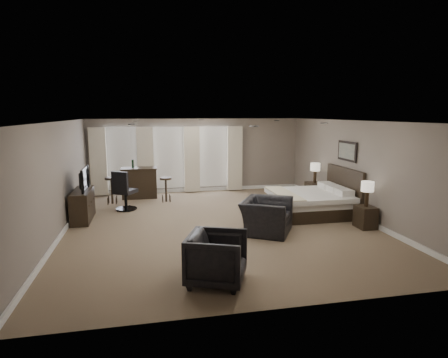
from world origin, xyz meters
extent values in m
cube|color=brown|center=(0.00, 0.00, 0.00)|extent=(7.60, 8.60, 0.04)
cube|color=silver|center=(0.00, 0.00, 2.60)|extent=(7.60, 8.60, 0.04)
cube|color=gray|center=(0.00, 4.25, 1.30)|extent=(7.50, 0.04, 2.60)
cube|color=gray|center=(0.00, -4.25, 1.30)|extent=(7.50, 0.04, 2.60)
cube|color=gray|center=(-3.75, 0.00, 1.30)|extent=(0.04, 8.50, 2.60)
cube|color=gray|center=(3.75, 0.00, 1.30)|extent=(0.04, 8.50, 2.60)
cube|color=silver|center=(-2.60, 4.19, 1.25)|extent=(1.15, 0.04, 2.05)
cube|color=silver|center=(-1.00, 4.19, 1.25)|extent=(1.15, 0.04, 2.05)
cube|color=silver|center=(0.60, 4.19, 1.25)|extent=(1.15, 0.04, 2.05)
cube|color=beige|center=(-3.35, 4.07, 1.18)|extent=(0.55, 0.12, 2.30)
cube|color=beige|center=(-1.80, 4.07, 1.18)|extent=(0.55, 0.12, 2.30)
cube|color=beige|center=(-0.20, 4.07, 1.18)|extent=(0.55, 0.12, 2.30)
cube|color=beige|center=(1.35, 4.07, 1.18)|extent=(0.55, 0.12, 2.30)
cube|color=silver|center=(2.58, 0.47, 0.64)|extent=(2.02, 1.93, 1.29)
cube|color=black|center=(3.47, -0.98, 0.27)|extent=(0.40, 0.49, 0.54)
cube|color=black|center=(3.47, 1.92, 0.30)|extent=(0.45, 0.55, 0.60)
cube|color=beige|center=(3.47, -0.98, 0.85)|extent=(0.30, 0.30, 0.62)
cube|color=beige|center=(3.47, 1.92, 0.92)|extent=(0.31, 0.31, 0.63)
cube|color=slate|center=(3.70, 0.47, 1.75)|extent=(0.04, 0.96, 0.56)
cube|color=black|center=(-3.45, 1.14, 0.40)|extent=(0.45, 1.38, 0.80)
imported|color=black|center=(-3.45, 1.14, 0.87)|extent=(0.59, 1.03, 0.14)
imported|color=black|center=(0.97, -0.82, 0.53)|extent=(1.30, 1.45, 1.06)
imported|color=black|center=(-0.67, -3.23, 0.47)|extent=(1.13, 1.17, 0.94)
cube|color=black|center=(-2.02, 3.55, 0.51)|extent=(1.17, 0.61, 1.02)
cube|color=black|center=(-2.85, 2.88, 0.42)|extent=(0.50, 0.50, 0.84)
cube|color=black|center=(-1.19, 2.81, 0.39)|extent=(0.44, 0.44, 0.78)
cube|color=black|center=(-2.39, 2.00, 0.59)|extent=(0.82, 0.82, 1.17)
camera|label=1|loc=(-1.74, -8.98, 2.79)|focal=30.00mm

